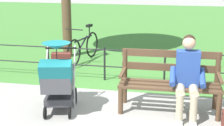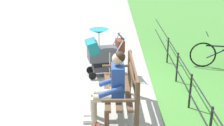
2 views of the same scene
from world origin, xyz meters
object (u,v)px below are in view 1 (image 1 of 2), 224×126
person_on_bench (188,75)px  stroller (58,76)px  bicycle (84,47)px  park_bench (170,79)px

person_on_bench → stroller: 2.01m
person_on_bench → bicycle: size_ratio=0.78×
park_bench → bicycle: park_bench is taller
stroller → bicycle: bearing=-81.0°
park_bench → stroller: stroller is taller
stroller → person_on_bench: bearing=-173.7°
stroller → bicycle: 3.10m
park_bench → stroller: bearing=14.4°
park_bench → bicycle: size_ratio=0.98×
person_on_bench → bicycle: person_on_bench is taller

